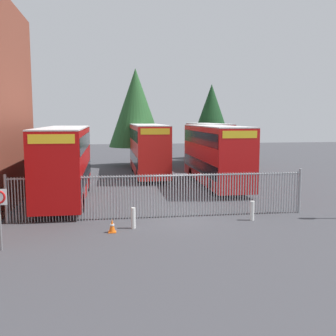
{
  "coord_description": "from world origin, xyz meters",
  "views": [
    {
      "loc": [
        -3.49,
        -19.38,
        4.96
      ],
      "look_at": [
        0.0,
        4.0,
        2.0
      ],
      "focal_mm": 42.7,
      "sensor_mm": 36.0,
      "label": 1
    }
  ],
  "objects_px": {
    "double_decker_bus_behind_fence_right": "(148,148)",
    "bollard_center_front": "(252,211)",
    "double_decker_bus_far_back": "(208,143)",
    "double_decker_bus_behind_fence_left": "(215,153)",
    "bollard_near_left": "(133,218)",
    "traffic_cone_by_gate": "(112,226)",
    "double_decker_bus_near_gate": "(65,161)"
  },
  "relations": [
    {
      "from": "double_decker_bus_behind_fence_right",
      "to": "bollard_center_front",
      "type": "distance_m",
      "value": 16.42
    },
    {
      "from": "bollard_center_front",
      "to": "double_decker_bus_far_back",
      "type": "bearing_deg",
      "value": 81.44
    },
    {
      "from": "double_decker_bus_behind_fence_left",
      "to": "double_decker_bus_behind_fence_right",
      "type": "relative_size",
      "value": 1.0
    },
    {
      "from": "bollard_near_left",
      "to": "traffic_cone_by_gate",
      "type": "xyz_separation_m",
      "value": [
        -0.96,
        -0.53,
        -0.19
      ]
    },
    {
      "from": "bollard_center_front",
      "to": "bollard_near_left",
      "type": "bearing_deg",
      "value": -174.19
    },
    {
      "from": "double_decker_bus_near_gate",
      "to": "double_decker_bus_far_back",
      "type": "height_order",
      "value": "same"
    },
    {
      "from": "double_decker_bus_far_back",
      "to": "bollard_center_front",
      "type": "height_order",
      "value": "double_decker_bus_far_back"
    },
    {
      "from": "double_decker_bus_behind_fence_right",
      "to": "bollard_near_left",
      "type": "xyz_separation_m",
      "value": [
        -2.3,
        -16.51,
        -1.95
      ]
    },
    {
      "from": "double_decker_bus_far_back",
      "to": "bollard_near_left",
      "type": "bearing_deg",
      "value": -111.97
    },
    {
      "from": "double_decker_bus_near_gate",
      "to": "bollard_near_left",
      "type": "xyz_separation_m",
      "value": [
        3.66,
        -6.82,
        -1.95
      ]
    },
    {
      "from": "double_decker_bus_near_gate",
      "to": "double_decker_bus_far_back",
      "type": "relative_size",
      "value": 1.0
    },
    {
      "from": "double_decker_bus_far_back",
      "to": "traffic_cone_by_gate",
      "type": "height_order",
      "value": "double_decker_bus_far_back"
    },
    {
      "from": "double_decker_bus_behind_fence_right",
      "to": "double_decker_bus_near_gate",
      "type": "bearing_deg",
      "value": -121.63
    },
    {
      "from": "bollard_near_left",
      "to": "bollard_center_front",
      "type": "distance_m",
      "value": 5.86
    },
    {
      "from": "double_decker_bus_behind_fence_left",
      "to": "bollard_near_left",
      "type": "bearing_deg",
      "value": -122.35
    },
    {
      "from": "double_decker_bus_near_gate",
      "to": "bollard_near_left",
      "type": "relative_size",
      "value": 11.38
    },
    {
      "from": "double_decker_bus_far_back",
      "to": "traffic_cone_by_gate",
      "type": "relative_size",
      "value": 18.32
    },
    {
      "from": "double_decker_bus_behind_fence_right",
      "to": "traffic_cone_by_gate",
      "type": "xyz_separation_m",
      "value": [
        -3.26,
        -17.04,
        -2.13
      ]
    },
    {
      "from": "double_decker_bus_behind_fence_right",
      "to": "traffic_cone_by_gate",
      "type": "relative_size",
      "value": 18.32
    },
    {
      "from": "double_decker_bus_behind_fence_left",
      "to": "double_decker_bus_behind_fence_right",
      "type": "height_order",
      "value": "same"
    },
    {
      "from": "double_decker_bus_near_gate",
      "to": "double_decker_bus_behind_fence_left",
      "type": "relative_size",
      "value": 1.0
    },
    {
      "from": "double_decker_bus_behind_fence_right",
      "to": "bollard_center_front",
      "type": "bearing_deg",
      "value": -77.51
    },
    {
      "from": "traffic_cone_by_gate",
      "to": "double_decker_bus_behind_fence_left",
      "type": "bearing_deg",
      "value": 55.4
    },
    {
      "from": "double_decker_bus_near_gate",
      "to": "bollard_near_left",
      "type": "bearing_deg",
      "value": -61.76
    },
    {
      "from": "double_decker_bus_behind_fence_left",
      "to": "bollard_near_left",
      "type": "distance_m",
      "value": 12.57
    },
    {
      "from": "double_decker_bus_far_back",
      "to": "traffic_cone_by_gate",
      "type": "xyz_separation_m",
      "value": [
        -10.12,
        -23.23,
        -2.13
      ]
    },
    {
      "from": "double_decker_bus_near_gate",
      "to": "double_decker_bus_behind_fence_left",
      "type": "bearing_deg",
      "value": 19.58
    },
    {
      "from": "double_decker_bus_near_gate",
      "to": "bollard_near_left",
      "type": "height_order",
      "value": "double_decker_bus_near_gate"
    },
    {
      "from": "double_decker_bus_far_back",
      "to": "bollard_near_left",
      "type": "xyz_separation_m",
      "value": [
        -9.16,
        -22.7,
        -1.95
      ]
    },
    {
      "from": "double_decker_bus_far_back",
      "to": "bollard_near_left",
      "type": "relative_size",
      "value": 11.38
    },
    {
      "from": "double_decker_bus_behind_fence_left",
      "to": "double_decker_bus_behind_fence_right",
      "type": "xyz_separation_m",
      "value": [
        -4.34,
        6.02,
        0.0
      ]
    },
    {
      "from": "double_decker_bus_near_gate",
      "to": "traffic_cone_by_gate",
      "type": "xyz_separation_m",
      "value": [
        2.7,
        -7.35,
        -2.13
      ]
    }
  ]
}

